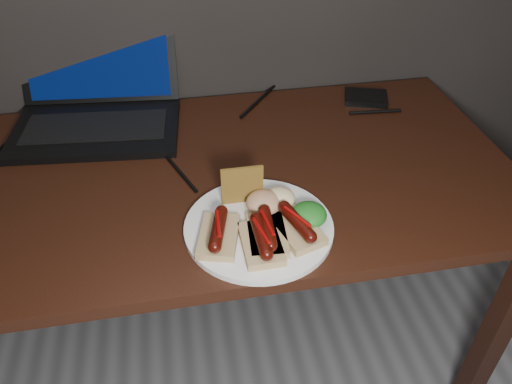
% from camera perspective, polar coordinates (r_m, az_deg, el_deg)
% --- Properties ---
extents(desk, '(1.40, 0.70, 0.75)m').
position_cam_1_polar(desk, '(1.19, -5.36, -1.05)').
color(desk, black).
rests_on(desk, ground).
extents(laptop, '(0.44, 0.38, 0.25)m').
position_cam_1_polar(laptop, '(1.35, -17.75, 9.74)').
color(laptop, black).
rests_on(laptop, desk).
extents(hard_drive, '(0.13, 0.12, 0.02)m').
position_cam_1_polar(hard_drive, '(1.44, 12.47, 10.48)').
color(hard_drive, black).
rests_on(hard_drive, desk).
extents(desk_cables, '(1.10, 0.46, 0.01)m').
position_cam_1_polar(desk_cables, '(1.26, -6.89, 6.65)').
color(desk_cables, black).
rests_on(desk_cables, desk).
extents(plate, '(0.33, 0.33, 0.01)m').
position_cam_1_polar(plate, '(0.98, 0.32, -4.02)').
color(plate, white).
rests_on(plate, desk).
extents(bread_sausage_left, '(0.10, 0.13, 0.04)m').
position_cam_1_polar(bread_sausage_left, '(0.93, -4.31, -4.69)').
color(bread_sausage_left, tan).
rests_on(bread_sausage_left, plate).
extents(bread_sausage_center, '(0.08, 0.12, 0.04)m').
position_cam_1_polar(bread_sausage_center, '(0.93, 1.29, -4.59)').
color(bread_sausage_center, tan).
rests_on(bread_sausage_center, plate).
extents(bread_sausage_right, '(0.10, 0.13, 0.04)m').
position_cam_1_polar(bread_sausage_right, '(0.95, 4.65, -3.89)').
color(bread_sausage_right, tan).
rests_on(bread_sausage_right, plate).
extents(bread_sausage_extra, '(0.07, 0.12, 0.04)m').
position_cam_1_polar(bread_sausage_extra, '(0.92, 0.59, -5.53)').
color(bread_sausage_extra, tan).
rests_on(bread_sausage_extra, plate).
extents(crispbread, '(0.09, 0.01, 0.08)m').
position_cam_1_polar(crispbread, '(1.00, -1.58, 0.80)').
color(crispbread, olive).
rests_on(crispbread, plate).
extents(salad_greens, '(0.07, 0.07, 0.04)m').
position_cam_1_polar(salad_greens, '(0.97, 6.08, -2.57)').
color(salad_greens, '#105317').
rests_on(salad_greens, plate).
extents(salsa_mound, '(0.07, 0.07, 0.04)m').
position_cam_1_polar(salsa_mound, '(0.99, 0.92, -1.20)').
color(salsa_mound, maroon).
rests_on(salsa_mound, plate).
extents(coleslaw_mound, '(0.06, 0.06, 0.04)m').
position_cam_1_polar(coleslaw_mound, '(1.01, 2.70, -0.72)').
color(coleslaw_mound, white).
rests_on(coleslaw_mound, plate).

